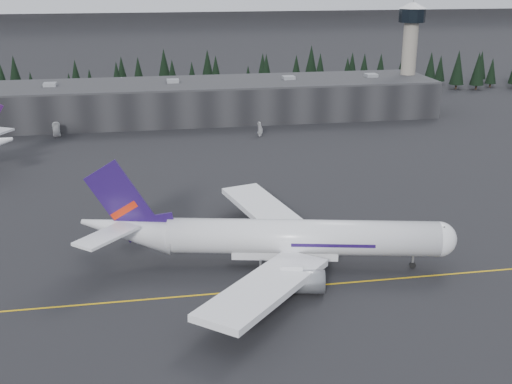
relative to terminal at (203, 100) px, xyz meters
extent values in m
plane|color=black|center=(0.00, -125.00, -6.30)|extent=(1400.00, 1400.00, 0.00)
cube|color=gold|center=(0.00, -127.00, -6.29)|extent=(400.00, 0.40, 0.02)
cube|color=black|center=(0.00, 0.00, -0.30)|extent=(160.00, 30.00, 12.00)
cube|color=#333335|center=(0.00, 0.00, 6.00)|extent=(160.00, 30.00, 0.60)
cylinder|color=gray|center=(75.00, 3.00, 9.70)|extent=(5.20, 5.20, 32.00)
cylinder|color=black|center=(75.00, 3.00, 26.95)|extent=(9.20, 9.20, 4.50)
cone|color=silver|center=(75.00, 3.00, 30.40)|extent=(10.00, 10.00, 2.00)
cube|color=black|center=(0.00, 37.00, 1.20)|extent=(360.00, 20.00, 15.00)
cylinder|color=white|center=(5.52, -119.66, -0.77)|extent=(46.48, 15.60, 6.03)
sphere|color=white|center=(28.12, -124.51, -0.77)|extent=(6.03, 6.03, 6.03)
cone|color=white|center=(-23.97, -113.33, 0.13)|extent=(17.78, 9.44, 8.73)
cube|color=white|center=(2.89, -103.16, -2.38)|extent=(15.44, 29.29, 2.58)
cylinder|color=#96999F|center=(7.63, -109.83, -4.09)|extent=(7.19, 5.11, 3.82)
cube|color=white|center=(-3.65, -133.63, -2.38)|extent=(24.30, 26.72, 2.58)
cylinder|color=#96999F|center=(3.41, -129.49, -4.09)|extent=(7.19, 5.11, 3.82)
cube|color=#23104E|center=(-24.46, -113.22, 5.26)|extent=(12.55, 3.16, 14.97)
cube|color=red|center=(-24.26, -113.27, 3.75)|extent=(4.91, 1.58, 3.69)
cube|color=white|center=(-24.67, -107.01, 1.54)|extent=(7.70, 11.91, 0.50)
cube|color=white|center=(-27.20, -118.81, 1.54)|extent=(10.77, 11.24, 0.50)
cylinder|color=black|center=(24.19, -123.67, -4.79)|extent=(0.50, 0.50, 3.02)
cylinder|color=black|center=(-0.41, -113.76, -4.79)|extent=(0.50, 0.50, 3.02)
cylinder|color=black|center=(-2.31, -122.61, -4.79)|extent=(0.50, 0.50, 3.02)
imported|color=silver|center=(-46.91, -18.42, -5.63)|extent=(2.21, 4.79, 1.33)
imported|color=silver|center=(14.86, -28.28, -5.52)|extent=(4.63, 2.00, 1.56)
camera|label=1|loc=(-19.84, -217.77, 42.71)|focal=45.00mm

